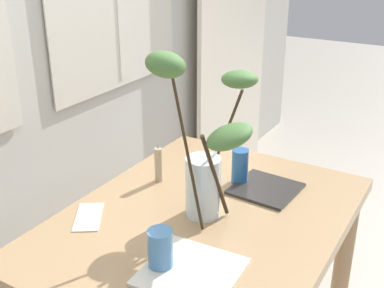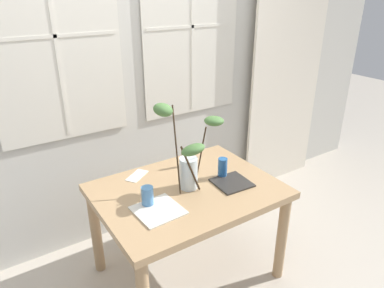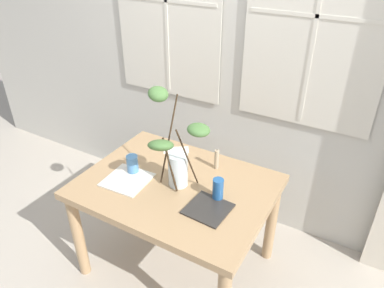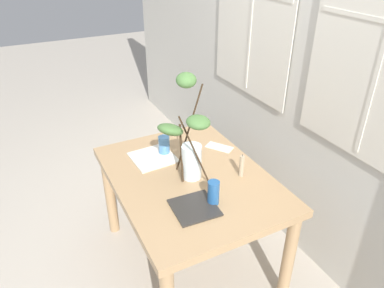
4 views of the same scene
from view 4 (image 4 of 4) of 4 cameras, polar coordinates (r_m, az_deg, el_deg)
ground at (r=2.79m, az=-0.35°, el=-17.60°), size 14.00×14.00×0.00m
back_wall_with_windows at (r=2.46m, az=18.18°, el=14.22°), size 5.82×0.14×2.88m
dining_table at (r=2.36m, az=-0.40°, el=-7.13°), size 1.22×0.92×0.74m
vase_with_branches at (r=2.14m, az=-0.69°, el=0.55°), size 0.49×0.34×0.63m
drinking_glass_blue_left at (r=2.49m, az=-4.42°, el=-0.19°), size 0.08×0.08×0.13m
drinking_glass_blue_right at (r=2.04m, az=3.46°, el=-7.62°), size 0.07×0.07×0.14m
plate_square_left at (r=2.48m, az=-6.14°, el=-2.11°), size 0.29×0.29×0.01m
plate_square_right at (r=2.04m, az=0.38°, el=-9.97°), size 0.25×0.25×0.01m
napkin_folded at (r=2.59m, az=4.32°, el=-0.49°), size 0.21×0.18×0.00m
pillar_candle at (r=2.27m, az=7.82°, el=-3.45°), size 0.03×0.03×0.16m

